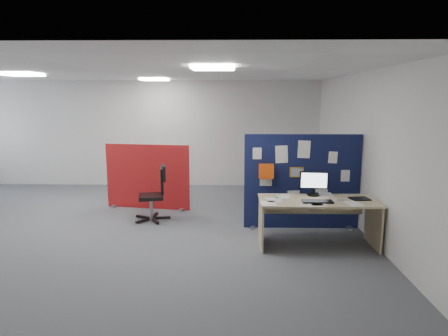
{
  "coord_description": "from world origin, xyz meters",
  "views": [
    {
      "loc": [
        2.27,
        -6.73,
        2.25
      ],
      "look_at": [
        2.12,
        0.42,
        1.0
      ],
      "focal_mm": 32.0,
      "sensor_mm": 36.0,
      "label": 1
    }
  ],
  "objects_px": {
    "monitor_main": "(314,182)",
    "office_chair": "(156,190)",
    "red_divider": "(147,177)",
    "main_desk": "(317,210)",
    "navy_divider": "(301,182)"
  },
  "relations": [
    {
      "from": "monitor_main",
      "to": "main_desk",
      "type": "bearing_deg",
      "value": -79.77
    },
    {
      "from": "main_desk",
      "to": "red_divider",
      "type": "bearing_deg",
      "value": 146.34
    },
    {
      "from": "navy_divider",
      "to": "office_chair",
      "type": "relative_size",
      "value": 1.96
    },
    {
      "from": "red_divider",
      "to": "office_chair",
      "type": "xyz_separation_m",
      "value": [
        0.34,
        -0.82,
        -0.08
      ]
    },
    {
      "from": "monitor_main",
      "to": "office_chair",
      "type": "height_order",
      "value": "monitor_main"
    },
    {
      "from": "navy_divider",
      "to": "main_desk",
      "type": "xyz_separation_m",
      "value": [
        0.12,
        -0.83,
        -0.27
      ]
    },
    {
      "from": "monitor_main",
      "to": "red_divider",
      "type": "relative_size",
      "value": 0.25
    },
    {
      "from": "red_divider",
      "to": "office_chair",
      "type": "distance_m",
      "value": 0.89
    },
    {
      "from": "red_divider",
      "to": "main_desk",
      "type": "bearing_deg",
      "value": -24.12
    },
    {
      "from": "navy_divider",
      "to": "main_desk",
      "type": "relative_size",
      "value": 1.12
    },
    {
      "from": "red_divider",
      "to": "monitor_main",
      "type": "bearing_deg",
      "value": -21.3
    },
    {
      "from": "navy_divider",
      "to": "red_divider",
      "type": "bearing_deg",
      "value": 157.66
    },
    {
      "from": "monitor_main",
      "to": "red_divider",
      "type": "distance_m",
      "value": 3.54
    },
    {
      "from": "navy_divider",
      "to": "office_chair",
      "type": "height_order",
      "value": "navy_divider"
    },
    {
      "from": "office_chair",
      "to": "red_divider",
      "type": "bearing_deg",
      "value": 100.66
    }
  ]
}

